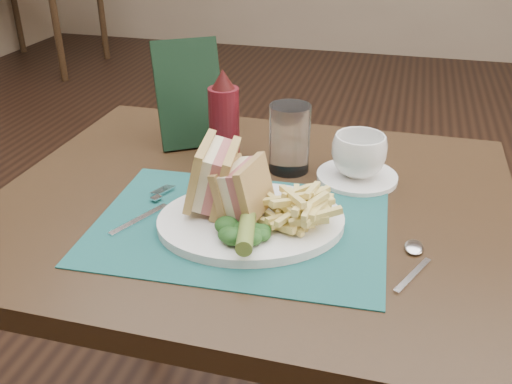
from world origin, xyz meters
TOP-DOWN VIEW (x-y plane):
  - floor at (0.00, 0.00)m, footprint 7.00×7.00m
  - wall_back at (0.00, 3.50)m, footprint 6.00×0.00m
  - table_main at (0.00, -0.50)m, footprint 0.90×0.75m
  - table_bg_left at (-2.53, 2.48)m, footprint 0.90×0.75m
  - placemat at (0.01, -0.60)m, footprint 0.48×0.36m
  - plate at (0.02, -0.60)m, footprint 0.36×0.33m
  - sandwich_half_a at (-0.07, -0.58)m, footprint 0.09×0.12m
  - sandwich_half_b at (-0.01, -0.59)m, footprint 0.09×0.10m
  - kale_garnish at (0.03, -0.66)m, footprint 0.11×0.08m
  - pickle_spear at (0.03, -0.66)m, footprint 0.05×0.12m
  - fries_pile at (0.10, -0.59)m, footprint 0.18×0.20m
  - fork at (-0.16, -0.60)m, footprint 0.10×0.17m
  - spoon at (0.28, -0.64)m, footprint 0.09×0.15m
  - saucer at (0.17, -0.38)m, footprint 0.18×0.18m
  - coffee_cup at (0.17, -0.38)m, footprint 0.14×0.14m
  - drinking_glass at (0.04, -0.38)m, footprint 0.10×0.10m
  - ketchup_bottle at (-0.09, -0.37)m, footprint 0.08×0.08m
  - check_presenter at (-0.19, -0.30)m, footprint 0.16×0.14m

SIDE VIEW (x-z plane):
  - floor at x=0.00m, z-range 0.00..0.00m
  - wall_back at x=0.00m, z-range -3.00..3.00m
  - table_main at x=0.00m, z-range 0.00..0.75m
  - table_bg_left at x=-2.53m, z-range 0.00..0.75m
  - placemat at x=0.01m, z-range 0.75..0.75m
  - spoon at x=0.28m, z-range 0.75..0.76m
  - saucer at x=0.17m, z-range 0.75..0.76m
  - fork at x=-0.16m, z-range 0.75..0.76m
  - plate at x=0.02m, z-range 0.75..0.77m
  - kale_garnish at x=0.03m, z-range 0.77..0.79m
  - pickle_spear at x=0.03m, z-range 0.77..0.80m
  - fries_pile at x=0.10m, z-range 0.77..0.83m
  - coffee_cup at x=0.17m, z-range 0.76..0.84m
  - sandwich_half_b at x=-0.01m, z-range 0.77..0.86m
  - drinking_glass at x=0.04m, z-range 0.75..0.88m
  - sandwich_half_a at x=-0.07m, z-range 0.77..0.88m
  - ketchup_bottle at x=-0.09m, z-range 0.75..0.94m
  - check_presenter at x=-0.19m, z-range 0.75..0.96m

